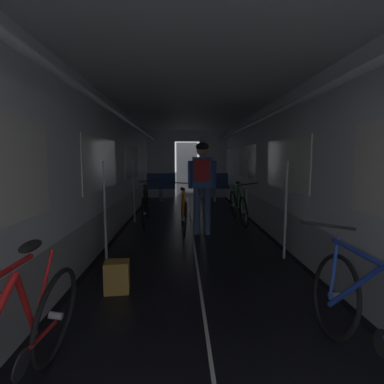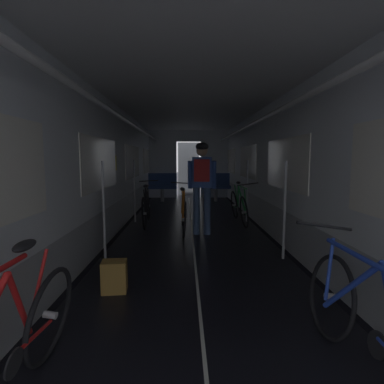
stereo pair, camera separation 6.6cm
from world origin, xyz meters
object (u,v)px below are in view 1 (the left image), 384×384
Objects in this scene: person_cyclist_aisle at (202,178)px; bicycle_orange_in_aisle at (184,212)px; bicycle_green at (239,206)px; backpack_on_floor at (117,277)px; bicycle_red at (12,355)px; bicycle_black at (146,207)px; bench_seat_far_right at (214,184)px; bicycle_blue at (377,325)px; bench_seat_far_left at (161,184)px.

person_cyclist_aisle is 1.02× the size of bicycle_orange_in_aisle.
person_cyclist_aisle reaches higher than bicycle_orange_in_aisle.
bicycle_green reaches higher than backpack_on_floor.
person_cyclist_aisle is 0.81m from bicycle_orange_in_aisle.
bicycle_green reaches higher than bicycle_orange_in_aisle.
person_cyclist_aisle reaches higher than bicycle_red.
bicycle_green is 0.98× the size of person_cyclist_aisle.
bicycle_orange_in_aisle is (0.82, -0.62, -0.00)m from bicycle_black.
bench_seat_far_right is 0.58× the size of bicycle_red.
bicycle_black is 0.98× the size of person_cyclist_aisle.
bicycle_red is at bearing -102.40° from bicycle_orange_in_aisle.
bicycle_black is 1.00× the size of bicycle_orange_in_aisle.
bicycle_red is at bearing -97.67° from backpack_on_floor.
bicycle_green is (0.17, -3.53, -0.19)m from bench_seat_far_right.
bicycle_red is at bearing -91.55° from bicycle_black.
person_cyclist_aisle is 5.09× the size of backpack_on_floor.
bicycle_blue is 4.27m from bicycle_orange_in_aisle.
bicycle_orange_in_aisle is at bearing -80.22° from bench_seat_far_left.
bicycle_green is at bearing 66.76° from bicycle_red.
person_cyclist_aisle is at bearing 72.33° from bicycle_red.
person_cyclist_aisle is at bearing 102.56° from bicycle_blue.
bicycle_red is at bearing -113.24° from bicycle_green.
bench_seat_far_left and bicycle_green have the same top height.
bicycle_red is (-0.21, -8.61, -0.19)m from bench_seat_far_left.
bench_seat_far_left is 2.89× the size of backpack_on_floor.
bicycle_red is 0.98× the size of person_cyclist_aisle.
bench_seat_far_right is 0.58× the size of bicycle_black.
bench_seat_far_right is 8.39m from bicycle_blue.
bench_seat_far_right is 8.84m from bicycle_red.
backpack_on_floor is at bearing -119.49° from bicycle_green.
bench_seat_far_left is 0.58× the size of bicycle_blue.
bicycle_green is at bearing 31.37° from bicycle_orange_in_aisle.
bicycle_orange_in_aisle is (0.95, 4.33, 0.00)m from bicycle_red.
bicycle_blue reaches higher than bench_seat_far_left.
bicycle_black reaches higher than backpack_on_floor.
bicycle_blue is at bearing -66.92° from bicycle_black.
bicycle_red reaches higher than bench_seat_far_left.
bench_seat_far_right is at bearing 0.00° from bench_seat_far_left.
bicycle_blue is 2.16m from bicycle_red.
bench_seat_far_right reaches higher than backpack_on_floor.
bicycle_green is 1.00× the size of bicycle_orange_in_aisle.
bicycle_black is 2.05m from bicycle_green.
bench_seat_far_right and bicycle_green have the same top height.
person_cyclist_aisle reaches higher than bicycle_black.
backpack_on_floor is (-1.80, -7.01, -0.40)m from bench_seat_far_right.
bench_seat_far_left is 0.58× the size of bicycle_green.
bench_seat_far_left reaches higher than bicycle_black.
bench_seat_far_left is 0.58× the size of bicycle_black.
backpack_on_floor is (0.08, -3.35, -0.21)m from bicycle_black.
bench_seat_far_left is 4.35m from bicycle_orange_in_aisle.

